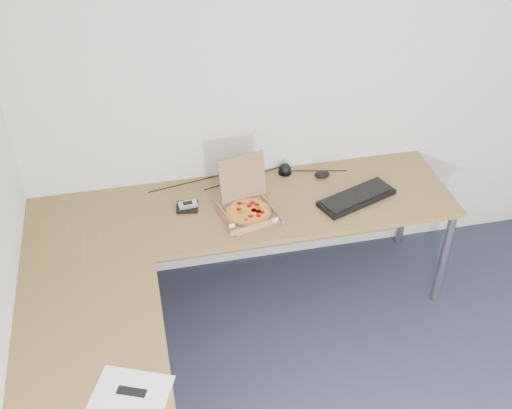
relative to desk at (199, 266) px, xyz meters
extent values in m
cube|color=olive|center=(0.32, 0.43, 0.01)|extent=(2.50, 0.70, 0.03)
cube|color=olive|center=(-0.58, -0.67, 0.01)|extent=(0.70, 1.50, 0.03)
cylinder|color=gray|center=(1.52, 0.73, -0.35)|extent=(0.05, 0.05, 0.70)
cube|color=#A2774D|center=(0.34, 0.33, 0.03)|extent=(0.29, 0.29, 0.01)
cube|color=#A2774D|center=(0.34, 0.49, 0.18)|extent=(0.29, 0.06, 0.28)
cylinder|color=#C88248|center=(0.34, 0.33, 0.05)|extent=(0.26, 0.26, 0.02)
cylinder|color=red|center=(0.34, 0.33, 0.06)|extent=(0.22, 0.22, 0.00)
cylinder|color=silver|center=(0.45, 0.64, 0.09)|extent=(0.07, 0.07, 0.13)
cube|color=black|center=(0.99, 0.34, 0.04)|extent=(0.51, 0.33, 0.03)
ellipsoid|color=black|center=(0.86, 0.62, 0.05)|extent=(0.11, 0.08, 0.04)
cube|color=black|center=(0.00, 0.47, 0.04)|extent=(0.14, 0.12, 0.02)
cube|color=#B2B5BA|center=(0.00, 0.47, 0.06)|extent=(0.11, 0.06, 0.02)
cube|color=white|center=(-0.40, -0.75, 0.03)|extent=(0.38, 0.33, 0.00)
ellipsoid|color=black|center=(0.65, 0.71, 0.07)|extent=(0.09, 0.09, 0.07)
camera|label=1|loc=(-0.25, -2.51, 2.29)|focal=44.82mm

